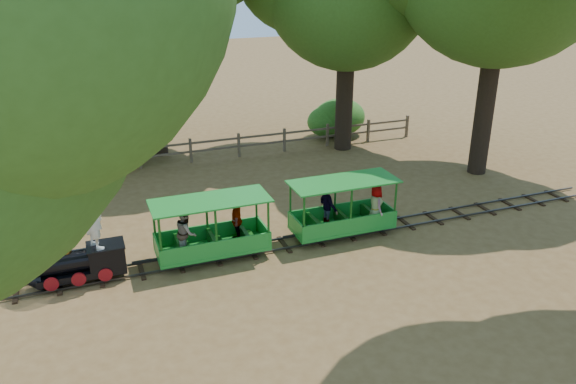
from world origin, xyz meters
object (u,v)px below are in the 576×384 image
object	(u,v)px
carriage_front	(210,233)
carriage_rear	(344,210)
locomotive	(68,223)
fence	(215,146)

from	to	relation	value
carriage_front	carriage_rear	bearing A→B (deg)	1.03
carriage_rear	locomotive	bearing A→B (deg)	179.87
fence	carriage_front	bearing A→B (deg)	-104.87
fence	locomotive	bearing A→B (deg)	-125.11
carriage_front	locomotive	bearing A→B (deg)	178.53
carriage_front	fence	world-z (taller)	carriage_front
carriage_rear	fence	xyz separation A→B (m)	(-1.87, 7.96, -0.21)
carriage_front	carriage_rear	world-z (taller)	same
locomotive	carriage_front	distance (m)	3.55
locomotive	fence	xyz separation A→B (m)	(5.58, 7.94, -1.05)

